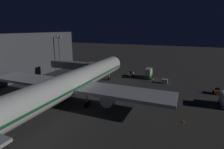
% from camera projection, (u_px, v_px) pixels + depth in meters
% --- Properties ---
extents(ground_plane, '(320.00, 320.00, 0.00)m').
position_uv_depth(ground_plane, '(89.00, 93.00, 51.77)').
color(ground_plane, '#383533').
extents(airliner_at_gate, '(48.48, 60.50, 20.22)m').
position_uv_depth(airliner_at_gate, '(69.00, 84.00, 42.33)').
color(airliner_at_gate, silver).
rests_on(airliner_at_gate, ground_plane).
extents(jet_bridge, '(18.52, 3.40, 6.96)m').
position_uv_depth(jet_bridge, '(77.00, 66.00, 62.85)').
color(jet_bridge, '#9E9E99').
rests_on(jet_bridge, ground_plane).
extents(apron_floodlight_mast, '(2.90, 0.50, 15.08)m').
position_uv_depth(apron_floodlight_mast, '(59.00, 51.00, 76.31)').
color(apron_floodlight_mast, '#59595E').
rests_on(apron_floodlight_mast, ground_plane).
extents(baggage_tug_spare, '(1.86, 2.39, 1.95)m').
position_uv_depth(baggage_tug_spare, '(217.00, 91.00, 50.90)').
color(baggage_tug_spare, orange).
rests_on(baggage_tug_spare, ground_plane).
extents(cargo_truck_aft, '(2.36, 5.83, 3.88)m').
position_uv_depth(cargo_truck_aft, '(149.00, 73.00, 66.68)').
color(cargo_truck_aft, '#287038').
rests_on(cargo_truck_aft, ground_plane).
extents(baggage_tug_lead, '(1.86, 2.64, 1.95)m').
position_uv_depth(baggage_tug_lead, '(131.00, 74.00, 70.06)').
color(baggage_tug_lead, silver).
rests_on(baggage_tug_lead, ground_plane).
extents(baggage_container_near_belt, '(1.87, 1.83, 1.44)m').
position_uv_depth(baggage_container_near_belt, '(165.00, 81.00, 60.81)').
color(baggage_container_near_belt, '#B7BABF').
rests_on(baggage_container_near_belt, ground_plane).
extents(ground_crew_near_nose_gear, '(0.40, 0.40, 1.76)m').
position_uv_depth(ground_crew_near_nose_gear, '(153.00, 80.00, 61.87)').
color(ground_crew_near_nose_gear, black).
rests_on(ground_crew_near_nose_gear, ground_plane).
extents(traffic_cone_nose_port, '(0.36, 0.36, 0.55)m').
position_uv_depth(traffic_cone_nose_port, '(120.00, 76.00, 68.61)').
color(traffic_cone_nose_port, orange).
rests_on(traffic_cone_nose_port, ground_plane).
extents(traffic_cone_nose_starboard, '(0.36, 0.36, 0.55)m').
position_uv_depth(traffic_cone_nose_starboard, '(110.00, 75.00, 70.26)').
color(traffic_cone_nose_starboard, orange).
rests_on(traffic_cone_nose_starboard, ground_plane).
extents(traffic_cone_wingtip_svc_side, '(0.36, 0.36, 0.55)m').
position_uv_depth(traffic_cone_wingtip_svc_side, '(183.00, 121.00, 35.45)').
color(traffic_cone_wingtip_svc_side, orange).
rests_on(traffic_cone_wingtip_svc_side, ground_plane).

